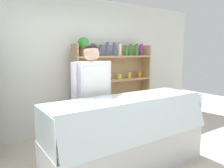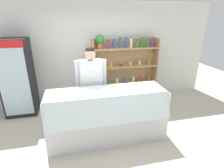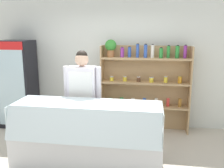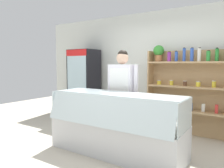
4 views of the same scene
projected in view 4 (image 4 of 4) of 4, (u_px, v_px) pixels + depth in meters
The scene contains 6 objects.
ground_plane at pixel (113, 155), 3.57m from camera, with size 12.00×12.00×0.00m, color beige.
back_wall at pixel (159, 70), 5.08m from camera, with size 6.80×0.10×2.70m, color silver.
drinks_fridge at pixel (84, 85), 5.80m from camera, with size 0.71×0.59×1.86m.
shelving_unit at pixel (190, 86), 4.44m from camera, with size 1.81×0.29×1.89m.
deli_display_case at pixel (115, 135), 3.63m from camera, with size 2.26×0.81×1.01m.
shop_clerk at pixel (122, 87), 4.16m from camera, with size 0.66×0.25×1.75m.
Camera 4 is at (1.88, -2.90, 1.48)m, focal length 35.00 mm.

